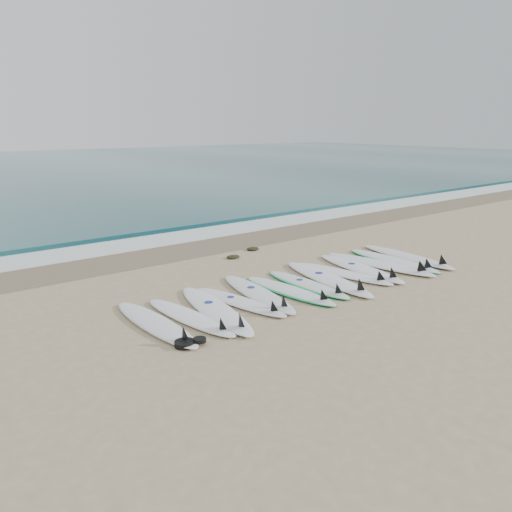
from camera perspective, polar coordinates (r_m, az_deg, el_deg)
ground at (r=10.49m, az=5.47°, el=-3.26°), size 120.00×120.00×0.00m
wet_sand_band at (r=13.63m, az=-6.42°, el=1.00°), size 120.00×1.80×0.01m
foam_band at (r=14.81m, az=-9.27°, el=2.07°), size 120.00×1.40×0.04m
wave_crest at (r=16.11m, az=-11.86°, el=3.08°), size 120.00×1.00×0.10m
surfboard_0 at (r=8.45m, az=-11.25°, el=-7.63°), size 0.60×2.57×0.33m
surfboard_1 at (r=8.65m, az=-7.37°, el=-6.96°), size 0.73×2.42×0.31m
surfboard_2 at (r=8.90m, az=-4.53°, el=-6.17°), size 1.01×2.83×0.36m
surfboard_3 at (r=9.30m, az=-1.65°, el=-5.27°), size 0.84×2.36×0.30m
surfboard_4 at (r=9.71m, az=0.36°, el=-4.32°), size 0.95×2.70×0.34m
surfboard_5 at (r=9.95m, az=3.93°, el=-3.96°), size 0.76×2.46×0.31m
surfboard_6 at (r=10.36m, az=5.99°, el=-3.24°), size 0.58×2.36×0.30m
surfboard_7 at (r=10.72m, az=8.36°, el=-2.59°), size 1.04×2.97×0.37m
surfboard_8 at (r=11.18m, az=10.25°, el=-1.98°), size 0.89×2.52×0.32m
surfboard_9 at (r=11.62m, az=12.02°, el=-1.40°), size 0.92×2.80×0.35m
surfboard_10 at (r=12.07m, az=14.15°, el=-0.91°), size 0.98×2.93×0.37m
surfboard_11 at (r=12.51m, az=15.50°, el=-0.51°), size 0.75×2.70×0.34m
surfboard_12 at (r=12.94m, az=17.09°, el=-0.07°), size 0.84×2.88×0.36m
seaweed_near at (r=12.48m, az=-2.64°, el=-0.09°), size 0.36×0.28×0.07m
seaweed_far at (r=13.27m, az=-0.38°, el=0.84°), size 0.36×0.28×0.07m
leash_coil at (r=7.71m, az=-7.75°, el=-9.81°), size 0.46×0.36×0.11m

